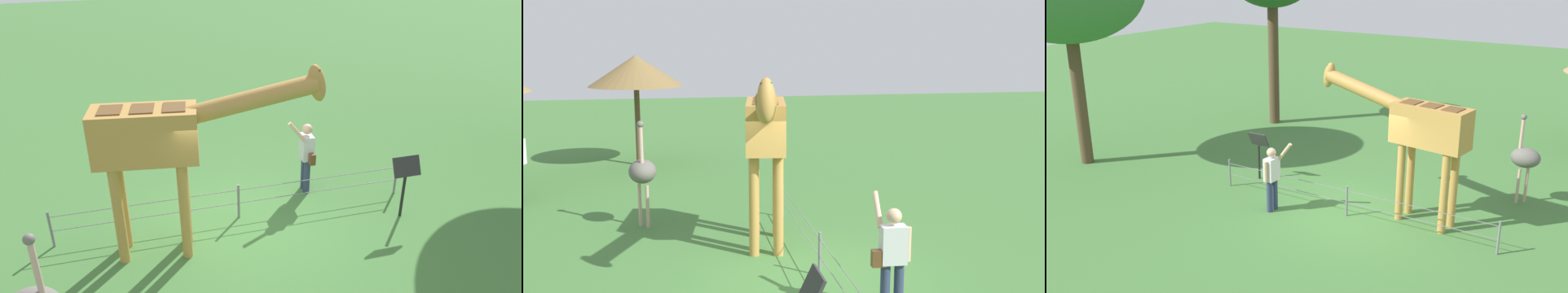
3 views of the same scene
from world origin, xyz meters
TOP-DOWN VIEW (x-y plane):
  - ground_plane at (0.00, 0.00)m, footprint 60.00×60.00m
  - giraffe at (-1.35, -0.49)m, footprint 3.90×1.04m
  - visitor at (1.66, 0.85)m, footprint 0.61×0.58m
  - ostrich at (-3.29, -2.77)m, footprint 0.70×0.56m
  - shade_hut_near at (-9.81, -3.13)m, footprint 2.81×2.81m
  - wire_fence at (0.00, 0.20)m, footprint 7.05×0.05m

SIDE VIEW (x-z plane):
  - ground_plane at x=0.00m, z-range 0.00..0.00m
  - wire_fence at x=0.00m, z-range 0.03..0.78m
  - visitor at x=1.66m, z-range 0.03..1.77m
  - ostrich at x=-3.29m, z-range 0.05..2.30m
  - giraffe at x=-1.35m, z-range 0.49..3.91m
  - shade_hut_near at x=-9.81m, z-range 1.19..4.52m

